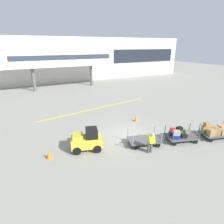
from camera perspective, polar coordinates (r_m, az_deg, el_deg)
ground_plane at (r=15.35m, az=4.81°, el=-7.08°), size 120.00×120.00×0.00m
apron_lead_line at (r=21.76m, az=-4.11°, el=1.25°), size 14.10×2.56×0.01m
terminal_building at (r=38.33m, az=-16.60°, el=15.07°), size 58.44×2.51×8.48m
jet_bridge at (r=32.06m, az=-18.08°, el=15.32°), size 19.71×3.00×6.25m
baggage_tug at (r=13.08m, az=-7.71°, el=-8.56°), size 2.33×1.73×1.58m
baggage_cart_lead at (r=14.01m, az=9.78°, el=-8.51°), size 3.08×2.00×1.10m
baggage_cart_middle at (r=15.13m, az=20.12°, el=-6.55°), size 3.08×2.00×1.10m
baggage_cart_tail at (r=16.81m, az=29.09°, el=-5.10°), size 3.08×2.00×1.24m
baggage_handler at (r=12.78m, az=11.89°, el=-8.96°), size 0.42×0.45×1.56m
safety_cone_near at (r=18.05m, az=7.44°, el=-1.96°), size 0.36×0.36×0.55m
safety_cone_far at (r=12.91m, az=-18.86°, el=-12.39°), size 0.36×0.36×0.55m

